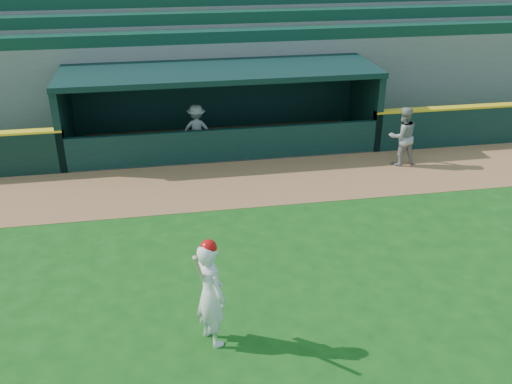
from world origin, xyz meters
The scene contains 7 objects.
ground centered at (0.00, 0.00, 0.00)m, with size 120.00×120.00×0.00m, color #134711.
warning_track centered at (0.00, 4.90, 0.01)m, with size 40.00×3.00×0.01m, color #8F5E39.
dugout_player_front centered at (4.92, 5.39, 0.85)m, with size 0.83×0.65×1.71m, color gray.
dugout_player_inside centered at (-0.78, 7.34, 0.75)m, with size 0.97×0.56×1.50m, color #A2A29D.
dugout centered at (0.00, 8.00, 1.36)m, with size 9.40×2.80×2.46m.
stands centered at (-0.01, 12.57, 2.39)m, with size 34.50×6.25×7.55m.
batter_at_plate centered at (-1.27, -1.30, 0.97)m, with size 0.71×0.88×1.96m.
Camera 1 is at (-1.87, -8.93, 6.42)m, focal length 40.00 mm.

